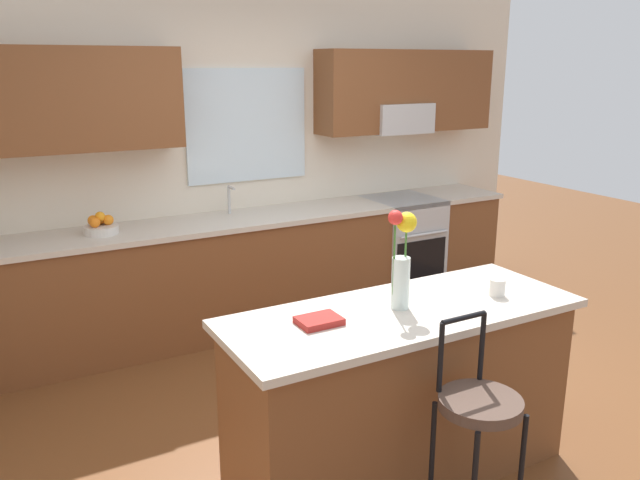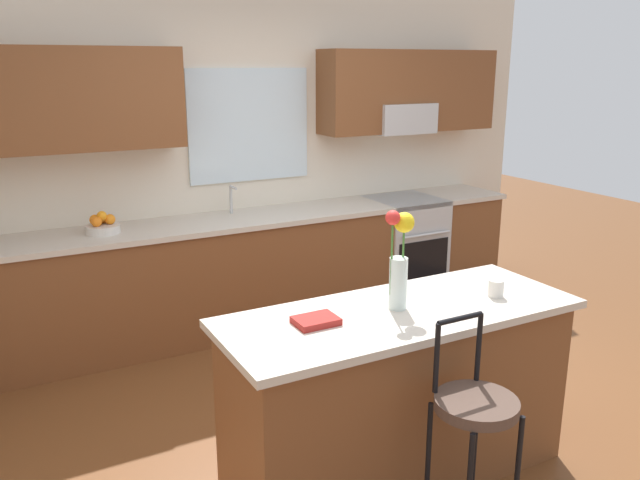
{
  "view_description": "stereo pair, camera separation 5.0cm",
  "coord_description": "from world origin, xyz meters",
  "px_view_note": "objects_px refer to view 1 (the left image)",
  "views": [
    {
      "loc": [
        -2.03,
        -2.9,
        2.09
      ],
      "look_at": [
        -0.12,
        0.55,
        1.0
      ],
      "focal_mm": 36.09,
      "sensor_mm": 36.0,
      "label": 1
    },
    {
      "loc": [
        -1.99,
        -2.92,
        2.09
      ],
      "look_at": [
        -0.12,
        0.55,
        1.0
      ],
      "focal_mm": 36.09,
      "sensor_mm": 36.0,
      "label": 2
    }
  ],
  "objects_px": {
    "kitchen_island": "(400,393)",
    "fruit_bowl_oranges": "(101,226)",
    "oven_range": "(401,248)",
    "mug_ceramic": "(497,287)",
    "flower_vase": "(402,259)",
    "bar_stool_near": "(478,413)",
    "cookbook": "(319,321)"
  },
  "relations": [
    {
      "from": "kitchen_island",
      "to": "fruit_bowl_oranges",
      "type": "distance_m",
      "value": 2.49
    },
    {
      "from": "oven_range",
      "to": "mug_ceramic",
      "type": "relative_size",
      "value": 10.22
    },
    {
      "from": "kitchen_island",
      "to": "mug_ceramic",
      "type": "xyz_separation_m",
      "value": [
        0.54,
        -0.08,
        0.5
      ]
    },
    {
      "from": "kitchen_island",
      "to": "flower_vase",
      "type": "relative_size",
      "value": 3.65
    },
    {
      "from": "mug_ceramic",
      "to": "fruit_bowl_oranges",
      "type": "height_order",
      "value": "fruit_bowl_oranges"
    },
    {
      "from": "bar_stool_near",
      "to": "cookbook",
      "type": "bearing_deg",
      "value": 127.11
    },
    {
      "from": "cookbook",
      "to": "fruit_bowl_oranges",
      "type": "distance_m",
      "value": 2.25
    },
    {
      "from": "bar_stool_near",
      "to": "mug_ceramic",
      "type": "relative_size",
      "value": 11.58
    },
    {
      "from": "mug_ceramic",
      "to": "cookbook",
      "type": "bearing_deg",
      "value": 173.13
    },
    {
      "from": "fruit_bowl_oranges",
      "to": "kitchen_island",
      "type": "bearing_deg",
      "value": -65.44
    },
    {
      "from": "oven_range",
      "to": "flower_vase",
      "type": "distance_m",
      "value": 2.78
    },
    {
      "from": "kitchen_island",
      "to": "mug_ceramic",
      "type": "bearing_deg",
      "value": -8.55
    },
    {
      "from": "oven_range",
      "to": "cookbook",
      "type": "height_order",
      "value": "cookbook"
    },
    {
      "from": "oven_range",
      "to": "kitchen_island",
      "type": "relative_size",
      "value": 0.5
    },
    {
      "from": "oven_range",
      "to": "flower_vase",
      "type": "height_order",
      "value": "flower_vase"
    },
    {
      "from": "cookbook",
      "to": "kitchen_island",
      "type": "bearing_deg",
      "value": -4.85
    },
    {
      "from": "oven_range",
      "to": "bar_stool_near",
      "type": "height_order",
      "value": "bar_stool_near"
    },
    {
      "from": "oven_range",
      "to": "fruit_bowl_oranges",
      "type": "height_order",
      "value": "fruit_bowl_oranges"
    },
    {
      "from": "flower_vase",
      "to": "cookbook",
      "type": "height_order",
      "value": "flower_vase"
    },
    {
      "from": "flower_vase",
      "to": "cookbook",
      "type": "distance_m",
      "value": 0.51
    },
    {
      "from": "oven_range",
      "to": "mug_ceramic",
      "type": "xyz_separation_m",
      "value": [
        -1.06,
        -2.27,
        0.51
      ]
    },
    {
      "from": "flower_vase",
      "to": "mug_ceramic",
      "type": "distance_m",
      "value": 0.59
    },
    {
      "from": "kitchen_island",
      "to": "flower_vase",
      "type": "xyz_separation_m",
      "value": [
        -0.0,
        0.02,
        0.71
      ]
    },
    {
      "from": "oven_range",
      "to": "mug_ceramic",
      "type": "bearing_deg",
      "value": -114.96
    },
    {
      "from": "bar_stool_near",
      "to": "fruit_bowl_oranges",
      "type": "height_order",
      "value": "fruit_bowl_oranges"
    },
    {
      "from": "bar_stool_near",
      "to": "flower_vase",
      "type": "relative_size",
      "value": 2.09
    },
    {
      "from": "mug_ceramic",
      "to": "oven_range",
      "type": "bearing_deg",
      "value": 65.04
    },
    {
      "from": "flower_vase",
      "to": "oven_range",
      "type": "bearing_deg",
      "value": 53.58
    },
    {
      "from": "fruit_bowl_oranges",
      "to": "cookbook",
      "type": "bearing_deg",
      "value": -75.56
    },
    {
      "from": "bar_stool_near",
      "to": "fruit_bowl_oranges",
      "type": "xyz_separation_m",
      "value": [
        -1.01,
        2.78,
        0.34
      ]
    },
    {
      "from": "flower_vase",
      "to": "cookbook",
      "type": "xyz_separation_m",
      "value": [
        -0.45,
        0.01,
        -0.24
      ]
    },
    {
      "from": "bar_stool_near",
      "to": "mug_ceramic",
      "type": "height_order",
      "value": "bar_stool_near"
    }
  ]
}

